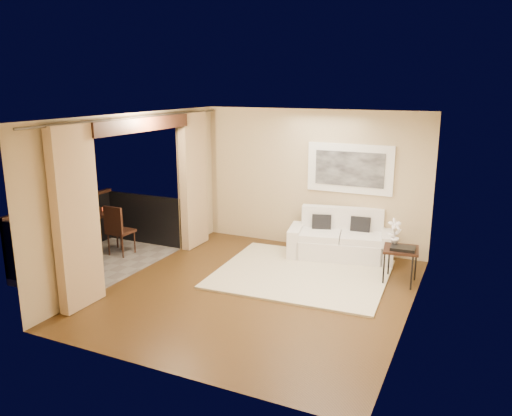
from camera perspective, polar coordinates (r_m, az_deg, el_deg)
The scene contains 18 objects.
floor at distance 7.91m, azimuth 0.33°, elevation -9.48°, with size 5.00×5.00×0.00m, color #4C3216.
room_shell at distance 8.40m, azimuth -13.17°, elevation 9.31°, with size 5.00×6.40×5.00m.
balcony at distance 9.61m, azimuth -17.95°, elevation -4.75°, with size 1.81×2.60×1.17m.
curtains at distance 8.56m, azimuth -12.62°, elevation 1.39°, with size 0.16×4.80×2.64m.
artwork at distance 9.47m, azimuth 10.66°, elevation 4.44°, with size 1.62×0.07×0.92m.
rug at distance 8.59m, azimuth 5.24°, elevation -7.47°, with size 2.80×2.44×0.04m, color beige.
sofa at distance 9.42m, azimuth 9.65°, elevation -3.71°, with size 2.00×1.17×0.90m.
side_table at distance 8.37m, azimuth 16.24°, elevation -4.82°, with size 0.61×0.61×0.59m.
tray at distance 8.28m, azimuth 16.44°, elevation -4.44°, with size 0.38×0.28×0.05m, color black.
orchid at distance 8.41m, azimuth 15.57°, elevation -2.68°, with size 0.24×0.16×0.45m, color white.
bistro_table at distance 10.10m, azimuth -17.84°, elevation -0.87°, with size 0.67×0.67×0.76m.
balcony_chair_far at distance 9.66m, azimuth -15.61°, elevation -2.10°, with size 0.43×0.43×0.97m.
balcony_chair_near at distance 9.28m, azimuth -21.30°, elevation -3.27°, with size 0.47×0.47×0.95m.
ice_bucket at distance 10.26m, azimuth -18.37°, elevation 0.36°, with size 0.18×0.18×0.20m, color silver.
candle at distance 10.10m, azimuth -17.02°, elevation -0.12°, with size 0.06×0.06×0.07m, color #F73C16.
vase at distance 9.97m, azimuth -18.62°, elevation -0.10°, with size 0.04×0.04×0.18m, color silver.
glass_a at distance 9.94m, azimuth -17.90°, elevation -0.25°, with size 0.06×0.06×0.12m, color silver.
glass_b at distance 9.95m, azimuth -16.83°, elevation -0.17°, with size 0.06×0.06×0.12m, color white.
Camera 1 is at (3.02, -6.60, 3.15)m, focal length 35.00 mm.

